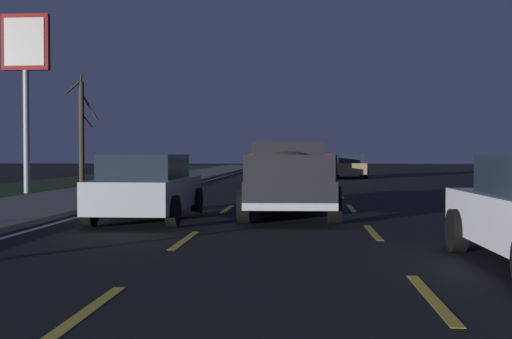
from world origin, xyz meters
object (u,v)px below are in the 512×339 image
at_px(sedan_green, 296,167).
at_px(sedan_silver, 148,187).
at_px(pickup_truck, 288,177).
at_px(bare_tree_far, 82,129).
at_px(gas_price_sign, 26,59).
at_px(sedan_tan, 350,166).

bearing_deg(sedan_green, sedan_silver, 171.91).
xyz_separation_m(sedan_green, sedan_silver, (-22.70, 3.23, 0.00)).
relative_size(pickup_truck, bare_tree_far, 0.93).
xyz_separation_m(pickup_truck, gas_price_sign, (8.22, 10.51, 4.32)).
distance_m(pickup_truck, gas_price_sign, 14.02).
xyz_separation_m(sedan_silver, gas_price_sign, (9.57, 7.26, 4.52)).
height_order(pickup_truck, gas_price_sign, gas_price_sign).
bearing_deg(pickup_truck, sedan_green, 0.07).
height_order(pickup_truck, sedan_tan, pickup_truck).
distance_m(sedan_tan, sedan_silver, 27.40).
xyz_separation_m(sedan_green, gas_price_sign, (-13.13, 10.48, 4.52)).
height_order(sedan_tan, sedan_silver, same).
bearing_deg(sedan_silver, sedan_tan, -14.09).
bearing_deg(gas_price_sign, pickup_truck, -128.03).
xyz_separation_m(sedan_tan, gas_price_sign, (-17.01, 13.93, 4.52)).
distance_m(pickup_truck, sedan_green, 21.35).
bearing_deg(sedan_tan, pickup_truck, 172.28).
height_order(sedan_silver, bare_tree_far, bare_tree_far).
bearing_deg(gas_price_sign, bare_tree_far, 5.81).
bearing_deg(sedan_green, pickup_truck, -179.93).
xyz_separation_m(gas_price_sign, bare_tree_far, (8.65, 0.88, -2.40)).
xyz_separation_m(sedan_silver, bare_tree_far, (18.22, 8.14, 2.12)).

